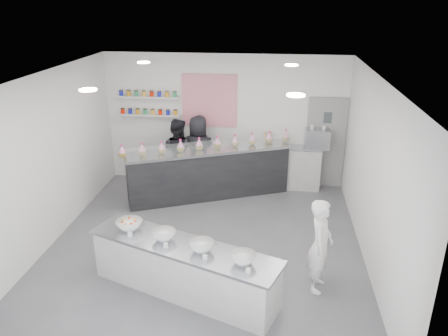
% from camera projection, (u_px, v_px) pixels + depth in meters
% --- Properties ---
extents(floor, '(6.00, 6.00, 0.00)m').
position_uv_depth(floor, '(205.00, 246.00, 7.80)').
color(floor, '#515156').
rests_on(floor, ground).
extents(ceiling, '(6.00, 6.00, 0.00)m').
position_uv_depth(ceiling, '(202.00, 78.00, 6.69)').
color(ceiling, white).
rests_on(ceiling, floor).
extents(back_wall, '(5.50, 0.00, 5.50)m').
position_uv_depth(back_wall, '(225.00, 120.00, 10.01)').
color(back_wall, white).
rests_on(back_wall, floor).
extents(left_wall, '(0.00, 6.00, 6.00)m').
position_uv_depth(left_wall, '(47.00, 161.00, 7.56)').
color(left_wall, white).
rests_on(left_wall, floor).
extents(right_wall, '(0.00, 6.00, 6.00)m').
position_uv_depth(right_wall, '(374.00, 176.00, 6.94)').
color(right_wall, white).
rests_on(right_wall, floor).
extents(back_door, '(0.88, 0.04, 2.10)m').
position_uv_depth(back_door, '(325.00, 143.00, 9.89)').
color(back_door, gray).
rests_on(back_door, floor).
extents(pattern_panel, '(1.25, 0.03, 1.20)m').
position_uv_depth(pattern_panel, '(209.00, 101.00, 9.86)').
color(pattern_panel, '#DB1846').
rests_on(pattern_panel, back_wall).
extents(jar_shelf_lower, '(1.45, 0.22, 0.04)m').
position_uv_depth(jar_shelf_lower, '(149.00, 115.00, 10.08)').
color(jar_shelf_lower, silver).
rests_on(jar_shelf_lower, back_wall).
extents(jar_shelf_upper, '(1.45, 0.22, 0.04)m').
position_uv_depth(jar_shelf_upper, '(148.00, 97.00, 9.92)').
color(jar_shelf_upper, silver).
rests_on(jar_shelf_upper, back_wall).
extents(preserve_jars, '(1.45, 0.10, 0.56)m').
position_uv_depth(preserve_jars, '(148.00, 103.00, 9.96)').
color(preserve_jars, '#EE1700').
rests_on(preserve_jars, jar_shelf_lower).
extents(downlight_0, '(0.24, 0.24, 0.02)m').
position_uv_depth(downlight_0, '(88.00, 90.00, 5.93)').
color(downlight_0, white).
rests_on(downlight_0, ceiling).
extents(downlight_1, '(0.24, 0.24, 0.02)m').
position_uv_depth(downlight_1, '(296.00, 95.00, 5.62)').
color(downlight_1, white).
rests_on(downlight_1, ceiling).
extents(downlight_2, '(0.24, 0.24, 0.02)m').
position_uv_depth(downlight_2, '(144.00, 62.00, 8.33)').
color(downlight_2, white).
rests_on(downlight_2, ceiling).
extents(downlight_3, '(0.24, 0.24, 0.02)m').
position_uv_depth(downlight_3, '(291.00, 65.00, 8.02)').
color(downlight_3, white).
rests_on(downlight_3, ceiling).
extents(prep_counter, '(3.02, 1.70, 0.81)m').
position_uv_depth(prep_counter, '(183.00, 269.00, 6.46)').
color(prep_counter, '#A9A8A4').
rests_on(prep_counter, floor).
extents(back_bar, '(3.52, 2.02, 1.10)m').
position_uv_depth(back_bar, '(209.00, 173.00, 9.54)').
color(back_bar, black).
rests_on(back_bar, floor).
extents(sneeze_guard, '(3.22, 1.42, 0.30)m').
position_uv_depth(sneeze_guard, '(212.00, 147.00, 9.01)').
color(sneeze_guard, white).
rests_on(sneeze_guard, back_bar).
extents(espresso_ledge, '(1.34, 0.43, 0.99)m').
position_uv_depth(espresso_ledge, '(291.00, 167.00, 10.01)').
color(espresso_ledge, '#A9A8A4').
rests_on(espresso_ledge, floor).
extents(espresso_machine, '(0.55, 0.38, 0.42)m').
position_uv_depth(espresso_machine, '(317.00, 139.00, 9.68)').
color(espresso_machine, '#93969E').
rests_on(espresso_machine, espresso_ledge).
extents(cup_stacks, '(0.24, 0.24, 0.31)m').
position_uv_depth(cup_stacks, '(268.00, 139.00, 9.83)').
color(cup_stacks, tan).
rests_on(cup_stacks, espresso_ledge).
extents(prep_bowls, '(2.32, 1.26, 0.14)m').
position_uv_depth(prep_bowls, '(182.00, 241.00, 6.28)').
color(prep_bowls, white).
rests_on(prep_bowls, prep_counter).
extents(label_cards, '(2.01, 0.04, 0.07)m').
position_uv_depth(label_cards, '(188.00, 262.00, 5.85)').
color(label_cards, white).
rests_on(label_cards, prep_counter).
extents(cookie_bags, '(3.51, 1.66, 0.28)m').
position_uv_depth(cookie_bags, '(208.00, 143.00, 9.29)').
color(cookie_bags, pink).
rests_on(cookie_bags, back_bar).
extents(woman_prep, '(0.45, 0.60, 1.48)m').
position_uv_depth(woman_prep, '(320.00, 246.00, 6.43)').
color(woman_prep, white).
rests_on(woman_prep, floor).
extents(staff_left, '(0.91, 0.78, 1.65)m').
position_uv_depth(staff_left, '(178.00, 154.00, 9.88)').
color(staff_left, black).
rests_on(staff_left, floor).
extents(staff_right, '(0.85, 0.57, 1.70)m').
position_uv_depth(staff_right, '(199.00, 152.00, 9.91)').
color(staff_right, black).
rests_on(staff_right, floor).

